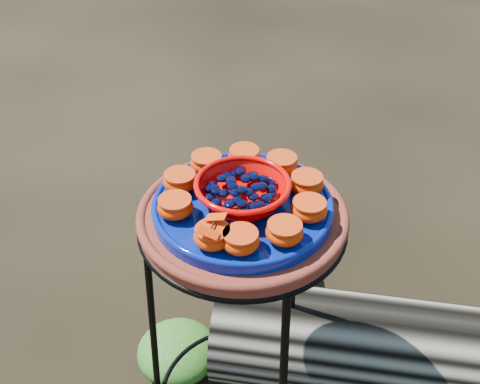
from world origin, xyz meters
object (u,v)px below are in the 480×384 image
Objects in this scene: plant_stand at (242,342)px; cobalt_plate at (243,207)px; terracotta_saucer at (242,219)px; red_bowl at (243,193)px.

plant_stand is 0.39m from cobalt_plate.
plant_stand is 1.77× the size of terracotta_saucer.
terracotta_saucer reaches higher than plant_stand.
red_bowl is (0.00, 0.00, 0.43)m from plant_stand.
terracotta_saucer is at bearing 0.00° from plant_stand.
plant_stand is 0.37m from terracotta_saucer.
red_bowl reaches higher than cobalt_plate.
red_bowl is at bearing 0.00° from terracotta_saucer.
plant_stand is at bearing 0.00° from red_bowl.
cobalt_plate reaches higher than terracotta_saucer.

